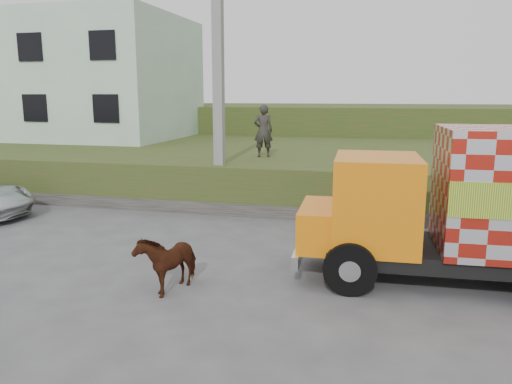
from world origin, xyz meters
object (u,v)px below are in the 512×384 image
(pedestrian, at_px, (263,131))
(cow, at_px, (168,260))
(utility_pole, at_px, (218,82))
(cargo_truck, at_px, (501,206))

(pedestrian, bearing_deg, cow, 74.11)
(utility_pole, xyz_separation_m, cargo_truck, (7.23, -4.74, -2.48))
(pedestrian, bearing_deg, utility_pole, 52.24)
(utility_pole, distance_m, cargo_truck, 8.99)
(utility_pole, xyz_separation_m, pedestrian, (0.87, 2.32, -1.65))
(utility_pole, distance_m, pedestrian, 2.98)
(cow, distance_m, pedestrian, 9.01)
(cargo_truck, height_order, pedestrian, pedestrian)
(utility_pole, bearing_deg, cargo_truck, -33.22)
(utility_pole, bearing_deg, cow, -80.63)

